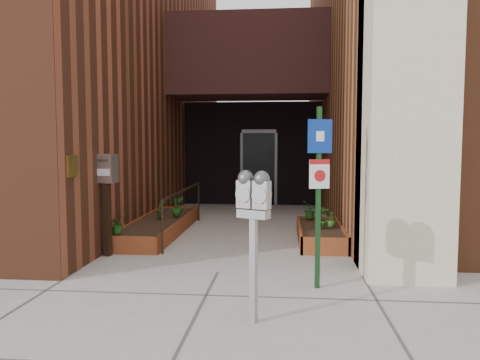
# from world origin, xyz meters

# --- Properties ---
(ground) EXTENTS (80.00, 80.00, 0.00)m
(ground) POSITION_xyz_m (0.00, 0.00, 0.00)
(ground) COLOR #9E9991
(ground) RESTS_ON ground
(architecture) EXTENTS (20.00, 14.60, 10.00)m
(architecture) POSITION_xyz_m (-0.18, 6.89, 4.98)
(architecture) COLOR brown
(architecture) RESTS_ON ground
(planter_left) EXTENTS (0.90, 3.60, 0.30)m
(planter_left) POSITION_xyz_m (-1.55, 2.70, 0.13)
(planter_left) COLOR brown
(planter_left) RESTS_ON ground
(planter_right) EXTENTS (0.80, 2.20, 0.30)m
(planter_right) POSITION_xyz_m (1.60, 2.20, 0.13)
(planter_right) COLOR brown
(planter_right) RESTS_ON ground
(handrail) EXTENTS (0.04, 3.34, 0.90)m
(handrail) POSITION_xyz_m (-1.05, 2.65, 0.75)
(handrail) COLOR black
(handrail) RESTS_ON ground
(parking_meter) EXTENTS (0.36, 0.25, 1.55)m
(parking_meter) POSITION_xyz_m (0.62, -1.78, 1.20)
(parking_meter) COLOR #969698
(parking_meter) RESTS_ON ground
(sign_post) EXTENTS (0.30, 0.12, 2.26)m
(sign_post) POSITION_xyz_m (1.35, -0.59, 1.39)
(sign_post) COLOR #153917
(sign_post) RESTS_ON ground
(payment_dropbox) EXTENTS (0.36, 0.29, 1.64)m
(payment_dropbox) POSITION_xyz_m (-1.90, 0.80, 1.18)
(payment_dropbox) COLOR black
(payment_dropbox) RESTS_ON ground
(shrub_left_a) EXTENTS (0.40, 0.40, 0.32)m
(shrub_left_a) POSITION_xyz_m (-1.85, 1.14, 0.46)
(shrub_left_a) COLOR #1B5919
(shrub_left_a) RESTS_ON planter_left
(shrub_left_b) EXTENTS (0.24, 0.24, 0.36)m
(shrub_left_b) POSITION_xyz_m (-1.57, 2.86, 0.48)
(shrub_left_b) COLOR #1D5819
(shrub_left_b) RESTS_ON planter_left
(shrub_left_c) EXTENTS (0.30, 0.30, 0.38)m
(shrub_left_c) POSITION_xyz_m (-1.30, 3.09, 0.49)
(shrub_left_c) COLOR #194F16
(shrub_left_c) RESTS_ON planter_left
(shrub_left_d) EXTENTS (0.25, 0.25, 0.34)m
(shrub_left_d) POSITION_xyz_m (-1.35, 3.66, 0.47)
(shrub_left_d) COLOR #18551B
(shrub_left_d) RESTS_ON planter_left
(shrub_right_a) EXTENTS (0.18, 0.18, 0.29)m
(shrub_right_a) POSITION_xyz_m (1.78, 2.08, 0.45)
(shrub_right_a) COLOR #2B5C1A
(shrub_right_a) RESTS_ON planter_right
(shrub_right_b) EXTENTS (0.19, 0.19, 0.37)m
(shrub_right_b) POSITION_xyz_m (1.64, 2.07, 0.48)
(shrub_right_b) COLOR #26601B
(shrub_right_b) RESTS_ON planter_right
(shrub_right_c) EXTENTS (0.38, 0.38, 0.35)m
(shrub_right_c) POSITION_xyz_m (1.45, 3.02, 0.47)
(shrub_right_c) COLOR #1D5317
(shrub_right_c) RESTS_ON planter_right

